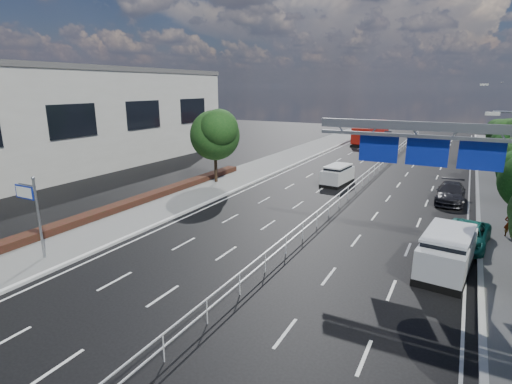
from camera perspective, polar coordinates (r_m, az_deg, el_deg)
The scene contains 21 objects.
ground at distance 16.23m, azimuth -5.28°, elevation -16.84°, with size 160.00×160.00×0.00m, color black.
sidewalk_near at distance 23.91m, azimuth -29.32°, elevation -7.83°, with size 5.00×140.00×0.14m, color slate.
kerb_near at distance 21.95m, azimuth -25.68°, elevation -9.33°, with size 0.25×140.00×0.15m, color silver.
median_fence at distance 35.75m, azimuth 14.73°, elevation 1.45°, with size 0.05×85.00×1.02m.
hedge_near at distance 27.91m, azimuth -22.92°, elevation -3.35°, with size 1.00×36.00×0.44m, color black.
toilet_sign at distance 22.60m, azimuth -29.47°, elevation -1.38°, with size 1.62×0.18×4.34m.
overhead_gantry at distance 21.76m, azimuth 25.23°, elevation 5.77°, with size 10.24×0.38×7.45m.
streetlight_far at distance 37.74m, azimuth 32.33°, elevation 7.56°, with size 2.78×2.40×9.00m.
near_building at distance 47.98m, azimuth -24.38°, elevation 9.36°, with size 12.00×38.00×10.00m, color #BBB6A8.
near_tree_back at distance 35.61m, azimuth -5.84°, elevation 8.49°, with size 4.84×4.51×6.69m.
far_tree_f at distance 41.42m, azimuth 32.72°, elevation 5.55°, with size 3.52×3.28×5.02m.
far_tree_g at distance 48.83m, azimuth 32.16°, elevation 7.01°, with size 3.96×3.69×5.45m.
far_tree_h at distance 56.31m, azimuth 31.65°, elevation 7.49°, with size 3.41×3.18×4.91m.
white_minivan at distance 36.36m, azimuth 11.58°, elevation 2.40°, with size 2.13×4.18×1.75m.
red_bus at distance 64.17m, azimuth 16.10°, elevation 8.23°, with size 3.41×11.36×3.35m.
near_car_silver at distance 53.57m, azimuth 18.31°, elevation 5.71°, with size 1.63×4.04×1.38m, color #A3A6AA.
near_car_dark at distance 67.63m, azimuth 18.00°, elevation 7.62°, with size 1.78×5.10×1.68m, color black.
silver_minivan at distance 20.96m, azimuth 25.61°, elevation -7.73°, with size 2.54×5.03×2.01m.
parked_car_teal at distance 24.78m, azimuth 27.83°, elevation -5.47°, with size 2.12×4.60×1.28m, color #186F64.
parked_car_dark at distance 33.61m, azimuth 26.05°, elevation -0.11°, with size 1.99×4.88×1.42m, color black.
pedestrian_a at distance 27.10m, azimuth 32.50°, elevation -3.87°, with size 0.55×0.36×1.52m, color gray.
Camera 1 is at (7.69, -11.49, 8.51)m, focal length 28.00 mm.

